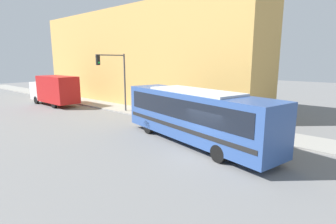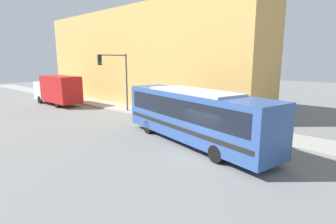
# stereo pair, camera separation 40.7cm
# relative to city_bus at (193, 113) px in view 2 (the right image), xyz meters

# --- Properties ---
(ground_plane) EXTENTS (120.00, 120.00, 0.00)m
(ground_plane) POSITION_rel_city_bus_xyz_m (-1.40, -1.82, -1.92)
(ground_plane) COLOR slate
(sidewalk) EXTENTS (3.07, 70.00, 0.12)m
(sidewalk) POSITION_rel_city_bus_xyz_m (4.64, 18.18, -1.86)
(sidewalk) COLOR gray
(sidewalk) RESTS_ON ground_plane
(building_facade) EXTENTS (6.00, 31.72, 10.95)m
(building_facade) POSITION_rel_city_bus_xyz_m (9.17, 15.04, 3.55)
(building_facade) COLOR tan
(building_facade) RESTS_ON ground_plane
(city_bus) EXTENTS (4.98, 11.75, 3.35)m
(city_bus) POSITION_rel_city_bus_xyz_m (0.00, 0.00, 0.00)
(city_bus) COLOR #2D4C8C
(city_bus) RESTS_ON ground_plane
(delivery_truck) EXTENTS (2.39, 7.68, 3.39)m
(delivery_truck) POSITION_rel_city_bus_xyz_m (1.08, 20.49, -0.10)
(delivery_truck) COLOR #B21919
(delivery_truck) RESTS_ON ground_plane
(fire_hydrant) EXTENTS (0.21, 0.29, 0.70)m
(fire_hydrant) POSITION_rel_city_bus_xyz_m (3.70, 0.66, -1.46)
(fire_hydrant) COLOR #999999
(fire_hydrant) RESTS_ON sidewalk
(traffic_light_pole) EXTENTS (3.28, 0.35, 5.63)m
(traffic_light_pole) POSITION_rel_city_bus_xyz_m (2.77, 11.18, 2.04)
(traffic_light_pole) COLOR #47474C
(traffic_light_pole) RESTS_ON sidewalk
(parking_meter) EXTENTS (0.14, 0.14, 1.19)m
(parking_meter) POSITION_rel_city_bus_xyz_m (3.70, 8.85, -0.99)
(parking_meter) COLOR #47474C
(parking_meter) RESTS_ON sidewalk
(pedestrian_near_corner) EXTENTS (0.34, 0.34, 1.72)m
(pedestrian_near_corner) POSITION_rel_city_bus_xyz_m (4.31, 9.01, -0.92)
(pedestrian_near_corner) COLOR #23283D
(pedestrian_near_corner) RESTS_ON sidewalk
(pedestrian_mid_block) EXTENTS (0.34, 0.34, 1.86)m
(pedestrian_mid_block) POSITION_rel_city_bus_xyz_m (4.48, 10.42, -0.84)
(pedestrian_mid_block) COLOR slate
(pedestrian_mid_block) RESTS_ON sidewalk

